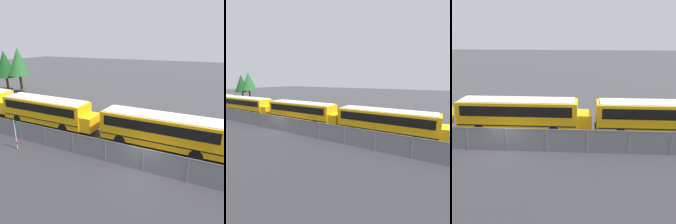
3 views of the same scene
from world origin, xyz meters
TOP-DOWN VIEW (x-y plane):
  - ground_plane at (0.00, 0.00)m, footprint 200.00×200.00m
  - road_strip at (0.00, -6.00)m, footprint 108.00×12.00m
  - fence at (0.00, -0.00)m, footprint 74.07×0.07m
  - school_bus_2 at (0.33, 4.08)m, footprint 11.77×2.57m
  - school_bus_3 at (12.38, 3.94)m, footprint 11.77×2.57m

SIDE VIEW (x-z plane):
  - ground_plane at x=0.00m, z-range 0.00..0.00m
  - road_strip at x=0.00m, z-range 0.00..0.01m
  - fence at x=0.00m, z-range 0.02..1.85m
  - school_bus_2 at x=0.33m, z-range 0.32..3.42m
  - school_bus_3 at x=12.38m, z-range 0.32..3.42m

